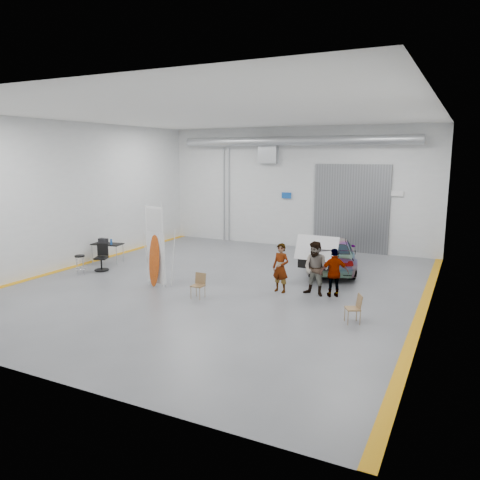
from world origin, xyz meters
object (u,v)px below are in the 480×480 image
at_px(person_c, 334,273).
at_px(folding_chair_near, 198,290).
at_px(person_a, 281,268).
at_px(work_table, 106,243).
at_px(surfboard_display, 156,253).
at_px(folding_chair_far, 352,314).
at_px(sedan_car, 332,254).
at_px(office_chair, 102,259).
at_px(person_b, 316,269).
at_px(shop_stool, 80,265).

relative_size(person_c, folding_chair_near, 1.99).
relative_size(person_a, work_table, 1.21).
distance_m(surfboard_display, work_table, 4.81).
xyz_separation_m(person_a, folding_chair_far, (2.91, -1.92, -0.59)).
height_order(sedan_car, folding_chair_far, sedan_car).
bearing_deg(folding_chair_near, surfboard_display, 165.36).
distance_m(sedan_car, folding_chair_near, 6.42).
xyz_separation_m(surfboard_display, office_chair, (-3.35, 0.93, -0.76)).
relative_size(person_a, folding_chair_near, 2.07).
bearing_deg(person_b, person_a, -164.41).
distance_m(sedan_car, person_c, 3.73).
bearing_deg(shop_stool, work_table, 105.77).
relative_size(person_a, surfboard_display, 0.56).
bearing_deg(surfboard_display, person_b, 23.74).
bearing_deg(folding_chair_far, person_b, -169.40).
relative_size(person_b, surfboard_display, 0.60).
distance_m(folding_chair_near, shop_stool, 5.74).
xyz_separation_m(sedan_car, person_b, (0.46, -3.71, 0.25)).
bearing_deg(folding_chair_near, person_a, 40.16).
height_order(sedan_car, surfboard_display, surfboard_display).
distance_m(sedan_car, person_a, 3.93).
height_order(folding_chair_far, work_table, work_table).
xyz_separation_m(person_c, folding_chair_near, (-3.96, -2.13, -0.56)).
xyz_separation_m(sedan_car, surfboard_display, (-4.97, -5.18, 0.56)).
relative_size(sedan_car, shop_stool, 5.94).
height_order(sedan_car, shop_stool, sedan_car).
bearing_deg(person_c, office_chair, -23.12).
relative_size(folding_chair_near, shop_stool, 1.05).
height_order(folding_chair_far, shop_stool, folding_chair_far).
relative_size(folding_chair_near, office_chair, 0.76).
bearing_deg(folding_chair_near, work_table, 156.49).
bearing_deg(shop_stool, folding_chair_near, -5.33).
relative_size(sedan_car, surfboard_display, 1.52).
distance_m(sedan_car, surfboard_display, 7.20).
bearing_deg(office_chair, folding_chair_near, -36.94).
height_order(folding_chair_near, office_chair, office_chair).
bearing_deg(office_chair, work_table, 104.06).
height_order(person_a, shop_stool, person_a).
xyz_separation_m(sedan_car, office_chair, (-8.32, -4.26, -0.20)).
height_order(folding_chair_near, work_table, work_table).
bearing_deg(folding_chair_near, sedan_car, 62.73).
relative_size(surfboard_display, folding_chair_near, 3.72).
height_order(folding_chair_far, office_chair, office_chair).
distance_m(person_c, folding_chair_far, 2.53).
distance_m(sedan_car, shop_stool, 10.06).
distance_m(person_b, work_table, 9.72).
distance_m(folding_chair_far, shop_stool, 10.81).
distance_m(person_b, folding_chair_near, 3.97).
relative_size(sedan_car, office_chair, 4.32).
relative_size(person_b, office_chair, 1.71).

